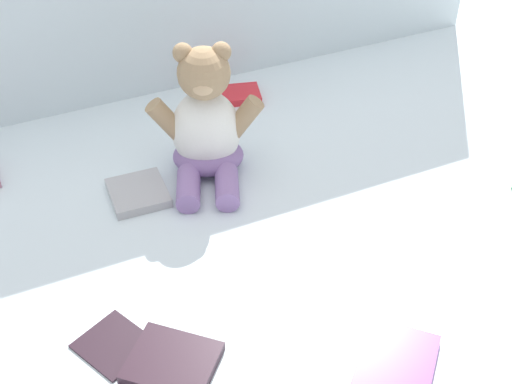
% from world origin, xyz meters
% --- Properties ---
extents(ground_plane, '(3.20, 3.20, 0.00)m').
position_xyz_m(ground_plane, '(0.00, 0.00, 0.00)').
color(ground_plane, silver).
extents(teddy_bear, '(0.20, 0.21, 0.25)m').
position_xyz_m(teddy_bear, '(-0.00, 0.11, 0.09)').
color(teddy_bear, white).
rests_on(teddy_bear, ground_plane).
extents(book_case_1, '(0.10, 0.10, 0.02)m').
position_xyz_m(book_case_1, '(-0.14, 0.08, 0.01)').
color(book_case_1, '#A6A4A7').
rests_on(book_case_1, ground_plane).
extents(book_case_2, '(0.13, 0.10, 0.02)m').
position_xyz_m(book_case_2, '(0.13, 0.31, 0.01)').
color(book_case_2, red).
rests_on(book_case_2, ground_plane).
extents(book_case_4, '(0.15, 0.15, 0.01)m').
position_xyz_m(book_case_4, '(-0.20, -0.28, 0.01)').
color(book_case_4, black).
rests_on(book_case_4, ground_plane).
extents(book_case_5, '(0.16, 0.16, 0.01)m').
position_xyz_m(book_case_5, '(0.07, -0.41, 0.01)').
color(book_case_5, purple).
rests_on(book_case_5, ground_plane).
extents(book_case_6, '(0.12, 0.12, 0.01)m').
position_xyz_m(book_case_6, '(-0.27, -0.21, 0.00)').
color(book_case_6, black).
rests_on(book_case_6, ground_plane).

